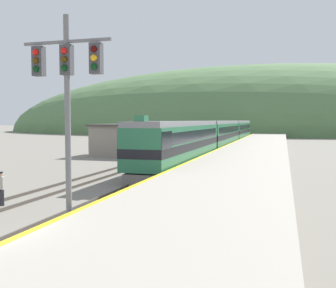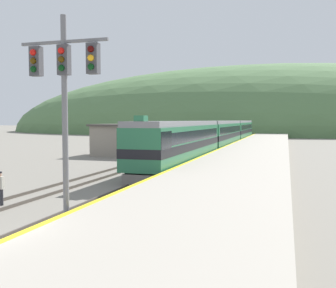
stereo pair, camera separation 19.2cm
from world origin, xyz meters
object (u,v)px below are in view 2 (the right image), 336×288
object	(u,v)px
carriage_third	(240,130)
signal_mast_main	(64,86)
track_worker	(0,186)
express_train_lead_car	(180,143)
carriage_second	(221,134)

from	to	relation	value
carriage_third	signal_mast_main	bearing A→B (deg)	-88.85
carriage_third	track_worker	world-z (taller)	carriage_third
express_train_lead_car	track_worker	distance (m)	16.97
signal_mast_main	carriage_third	bearing A→B (deg)	91.15
express_train_lead_car	carriage_second	world-z (taller)	express_train_lead_car
express_train_lead_car	signal_mast_main	size ratio (longest dim) A/B	2.61
carriage_second	signal_mast_main	xyz separation A→B (m)	(1.27, -41.47, 3.06)
carriage_second	signal_mast_main	bearing A→B (deg)	-88.24
express_train_lead_car	carriage_third	bearing A→B (deg)	90.00
carriage_third	signal_mast_main	world-z (taller)	signal_mast_main
carriage_third	express_train_lead_car	bearing A→B (deg)	-90.00
express_train_lead_car	signal_mast_main	xyz separation A→B (m)	(1.27, -19.96, 3.05)
carriage_third	track_worker	xyz separation A→B (m)	(-4.57, -59.58, -1.27)
express_train_lead_car	track_worker	world-z (taller)	express_train_lead_car
express_train_lead_car	carriage_third	size ratio (longest dim) A/B	0.95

